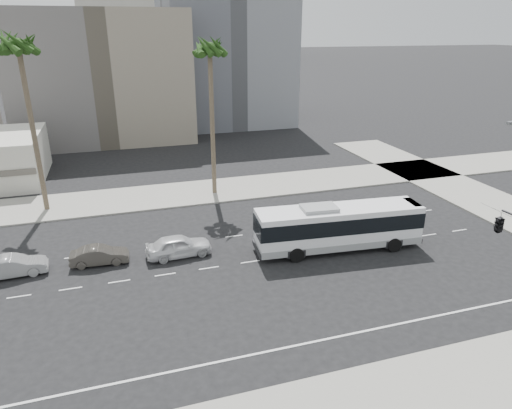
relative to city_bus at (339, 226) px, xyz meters
name	(u,v)px	position (x,y,z in m)	size (l,w,h in m)	color
ground	(289,256)	(-3.88, -0.07, -1.87)	(700.00, 700.00, 0.00)	black
sidewalk_north	(235,188)	(-3.88, 15.43, -1.79)	(120.00, 7.00, 0.15)	gray
midrise_beige_west	(103,76)	(-15.88, 44.93, 7.13)	(24.00, 18.00, 18.00)	#68625E
midrise_gray_center	(224,44)	(4.12, 51.93, 11.13)	(20.00, 20.00, 26.00)	slate
highrise_far	(242,2)	(66.12, 259.93, 28.13)	(22.00, 22.00, 60.00)	#505661
city_bus	(339,226)	(0.00, 0.00, 0.00)	(12.58, 3.85, 3.56)	white
car_a	(179,246)	(-11.56, 2.41, -1.07)	(4.72, 1.90, 1.61)	silver
car_b	(100,255)	(-17.06, 2.88, -1.22)	(3.97, 1.39, 1.31)	#46413B
car_c	(13,266)	(-22.56, 2.88, -1.17)	(4.26, 1.49, 1.40)	#999A9B
traffic_signal	(505,230)	(4.14, -10.55, 3.66)	(3.06, 4.06, 6.63)	#262628
palm_near	(210,52)	(-6.16, 14.69, 11.68)	(4.43, 4.43, 14.95)	brown
palm_mid	(19,49)	(-21.74, 14.92, 12.10)	(5.02, 5.02, 15.53)	brown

